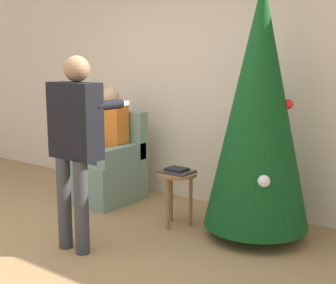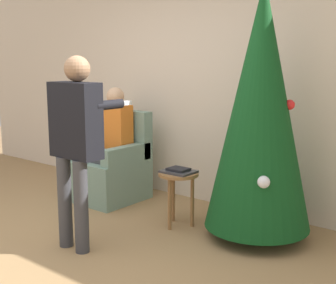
{
  "view_description": "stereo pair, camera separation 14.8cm",
  "coord_description": "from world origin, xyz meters",
  "px_view_note": "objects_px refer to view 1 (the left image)",
  "views": [
    {
      "loc": [
        2.99,
        -2.18,
        1.63
      ],
      "look_at": [
        0.63,
        0.97,
        0.91
      ],
      "focal_mm": 50.0,
      "sensor_mm": 36.0,
      "label": 1
    },
    {
      "loc": [
        3.11,
        -2.09,
        1.63
      ],
      "look_at": [
        0.63,
        0.97,
        0.91
      ],
      "focal_mm": 50.0,
      "sensor_mm": 36.0,
      "label": 2
    }
  ],
  "objects_px": {
    "christmas_tree": "(259,106)",
    "person_seated": "(107,139)",
    "armchair": "(109,170)",
    "person_standing": "(76,135)",
    "side_stool": "(177,182)"
  },
  "relations": [
    {
      "from": "christmas_tree",
      "to": "person_seated",
      "type": "distance_m",
      "value": 1.92
    },
    {
      "from": "armchair",
      "to": "person_standing",
      "type": "distance_m",
      "value": 1.55
    },
    {
      "from": "person_standing",
      "to": "person_seated",
      "type": "bearing_deg",
      "value": 123.82
    },
    {
      "from": "armchair",
      "to": "person_seated",
      "type": "height_order",
      "value": "person_seated"
    },
    {
      "from": "person_seated",
      "to": "side_stool",
      "type": "distance_m",
      "value": 1.17
    },
    {
      "from": "christmas_tree",
      "to": "side_stool",
      "type": "bearing_deg",
      "value": -164.26
    },
    {
      "from": "christmas_tree",
      "to": "armchair",
      "type": "xyz_separation_m",
      "value": [
        -1.86,
        0.02,
        -0.85
      ]
    },
    {
      "from": "christmas_tree",
      "to": "side_stool",
      "type": "distance_m",
      "value": 1.09
    },
    {
      "from": "person_seated",
      "to": "side_stool",
      "type": "bearing_deg",
      "value": -10.01
    },
    {
      "from": "christmas_tree",
      "to": "person_seated",
      "type": "xyz_separation_m",
      "value": [
        -1.86,
        -0.01,
        -0.49
      ]
    },
    {
      "from": "armchair",
      "to": "side_stool",
      "type": "relative_size",
      "value": 1.9
    },
    {
      "from": "christmas_tree",
      "to": "person_standing",
      "type": "relative_size",
      "value": 1.4
    },
    {
      "from": "side_stool",
      "to": "person_standing",
      "type": "bearing_deg",
      "value": -110.2
    },
    {
      "from": "person_seated",
      "to": "side_stool",
      "type": "height_order",
      "value": "person_seated"
    },
    {
      "from": "person_standing",
      "to": "armchair",
      "type": "bearing_deg",
      "value": 123.16
    }
  ]
}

